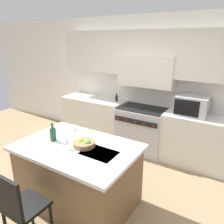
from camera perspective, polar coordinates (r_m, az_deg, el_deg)
ground_plane at (r=3.38m, az=-7.65°, el=-23.13°), size 10.00×10.00×0.00m
back_cabinetry at (r=4.49m, az=9.87°, el=10.29°), size 10.00×0.46×2.70m
back_counter at (r=4.58m, az=7.92°, el=-4.25°), size 3.89×0.62×0.95m
range_stove at (r=4.57m, az=7.80°, el=-4.52°), size 0.96×0.70×0.92m
microwave at (r=4.10m, az=20.17°, el=1.62°), size 0.54×0.42×0.34m
kitchen_island at (r=3.18m, az=-8.73°, el=-15.80°), size 1.60×1.08×0.89m
island_chair at (r=2.72m, az=-23.00°, el=-21.56°), size 0.42×0.40×0.96m
wine_bottle at (r=3.13m, az=-15.15°, el=-5.58°), size 0.09×0.09×0.26m
wine_glass_near at (r=2.86m, az=-11.76°, el=-7.31°), size 0.06×0.06×0.17m
wine_glass_far at (r=3.19m, az=-9.63°, el=-4.36°), size 0.06×0.06×0.17m
fruit_bowl at (r=2.92m, az=-7.32°, el=-8.15°), size 0.29×0.29×0.11m
oil_bottle_on_counter at (r=4.74m, az=1.20°, el=3.63°), size 0.06×0.06×0.17m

